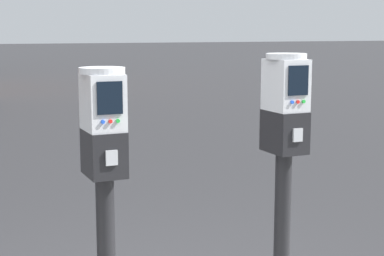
# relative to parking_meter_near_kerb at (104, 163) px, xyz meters

# --- Properties ---
(parking_meter_near_kerb) EXTENTS (0.22, 0.25, 1.46)m
(parking_meter_near_kerb) POSITION_rel_parking_meter_near_kerb_xyz_m (0.00, 0.00, 0.00)
(parking_meter_near_kerb) COLOR black
(parking_meter_near_kerb) RESTS_ON sidewalk_slab
(parking_meter_twin_adjacent) EXTENTS (0.22, 0.25, 1.51)m
(parking_meter_twin_adjacent) POSITION_rel_parking_meter_near_kerb_xyz_m (1.00, 0.00, 0.03)
(parking_meter_twin_adjacent) COLOR black
(parking_meter_twin_adjacent) RESTS_ON sidewalk_slab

